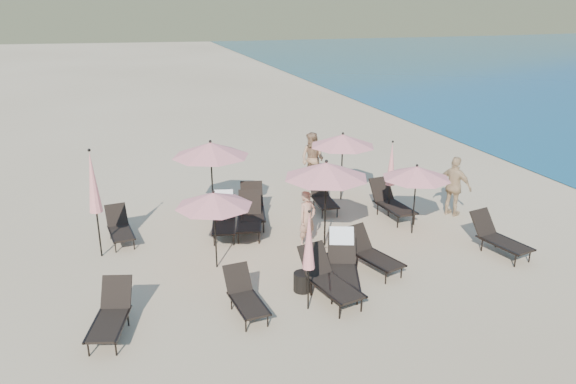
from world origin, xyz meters
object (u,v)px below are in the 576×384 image
object	(u,v)px
lounger_9	(252,207)
beachgoer_b	(313,159)
lounger_2	(329,278)
lounger_11	(391,202)
umbrella_closed_0	(309,241)
lounger_5	(498,237)
umbrella_closed_2	(93,183)
lounger_1	(245,295)
lounger_6	(120,227)
umbrella_open_3	(211,149)
lounger_4	(372,253)
umbrella_open_2	(417,172)
side_table_0	(303,282)
lounger_7	(224,216)
lounger_10	(323,197)
beachgoer_a	(307,219)
lounger_0	(111,314)
lounger_3	(343,262)
beachgoer_c	(454,186)
umbrella_closed_1	(391,164)
umbrella_open_0	(214,199)
side_table_1	(333,264)
lounger_8	(249,216)
umbrella_open_1	(326,170)

from	to	relation	value
lounger_9	beachgoer_b	world-z (taller)	beachgoer_b
lounger_2	beachgoer_b	size ratio (longest dim) A/B	1.01
lounger_11	umbrella_closed_0	size ratio (longest dim) A/B	0.81
lounger_5	umbrella_closed_2	xyz separation A→B (m)	(-9.77, 2.96, 1.53)
lounger_1	umbrella_closed_2	size ratio (longest dim) A/B	0.54
lounger_6	umbrella_open_3	size ratio (longest dim) A/B	0.64
lounger_4	umbrella_open_2	size ratio (longest dim) A/B	0.85
umbrella_closed_2	beachgoer_b	distance (m)	8.12
umbrella_open_2	umbrella_closed_0	bearing A→B (deg)	-145.14
lounger_11	umbrella_open_3	bearing A→B (deg)	159.23
side_table_0	lounger_4	bearing A→B (deg)	14.14
lounger_7	side_table_0	bearing A→B (deg)	-62.40
lounger_1	lounger_2	size ratio (longest dim) A/B	0.81
lounger_2	umbrella_open_3	bearing A→B (deg)	93.64
lounger_10	beachgoer_a	bearing A→B (deg)	-115.75
lounger_0	umbrella_open_2	xyz separation A→B (m)	(8.15, 2.56, 1.36)
lounger_3	beachgoer_c	world-z (taller)	beachgoer_c
lounger_5	lounger_11	distance (m)	3.44
lounger_5	beachgoer_a	distance (m)	4.95
umbrella_closed_1	side_table_0	size ratio (longest dim) A/B	5.35
umbrella_open_0	umbrella_open_2	xyz separation A→B (m)	(5.63, 0.37, 0.02)
lounger_4	side_table_1	distance (m)	1.02
lounger_8	side_table_0	size ratio (longest dim) A/B	4.24
lounger_1	lounger_4	world-z (taller)	lounger_4
lounger_9	beachgoer_a	xyz separation A→B (m)	(0.97, -2.05, 0.28)
lounger_1	umbrella_open_1	size ratio (longest dim) A/B	0.64
lounger_10	lounger_7	bearing A→B (deg)	-161.33
lounger_11	umbrella_closed_0	world-z (taller)	umbrella_closed_0
umbrella_open_3	umbrella_closed_0	bearing A→B (deg)	-80.61
side_table_1	umbrella_open_1	bearing A→B (deg)	75.39
lounger_10	beachgoer_c	distance (m)	3.96
umbrella_closed_2	lounger_1	bearing A→B (deg)	-52.84
lounger_8	beachgoer_c	world-z (taller)	beachgoer_c
lounger_10	side_table_1	distance (m)	4.24
beachgoer_c	lounger_2	bearing A→B (deg)	92.83
lounger_8	side_table_1	world-z (taller)	lounger_8
beachgoer_b	umbrella_closed_1	bearing A→B (deg)	-17.46
lounger_4	umbrella_closed_0	bearing A→B (deg)	-165.57
lounger_6	beachgoer_b	world-z (taller)	beachgoer_b
lounger_6	umbrella_open_1	bearing A→B (deg)	-27.39
lounger_8	beachgoer_a	bearing A→B (deg)	-31.97
lounger_11	umbrella_closed_1	xyz separation A→B (m)	(-0.04, 0.04, 1.16)
umbrella_open_0	side_table_1	xyz separation A→B (m)	(2.59, -1.17, -1.54)
umbrella_closed_0	umbrella_open_1	bearing A→B (deg)	62.34
lounger_7	beachgoer_b	xyz separation A→B (m)	(3.83, 3.22, 0.43)
lounger_0	lounger_10	size ratio (longest dim) A/B	1.11
lounger_6	lounger_1	bearing A→B (deg)	-69.29
lounger_2	beachgoer_b	xyz separation A→B (m)	(2.39, 7.47, 0.46)
beachgoer_b	beachgoer_c	xyz separation A→B (m)	(3.05, -4.02, -0.02)
lounger_0	lounger_9	distance (m)	6.27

